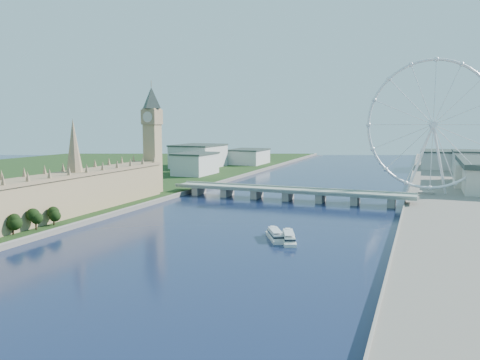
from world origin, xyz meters
The scene contains 8 objects.
ground centered at (0.00, 0.00, 0.00)m, with size 2000.00×2000.00×0.00m, color #192848.
parliament_range centered at (-128.00, 170.00, 18.48)m, with size 24.00×200.00×70.00m.
big_ben centered at (-128.00, 278.00, 66.57)m, with size 20.02×20.02×110.00m.
westminster_bridge centered at (0.00, 300.00, 6.63)m, with size 220.00×22.00×9.50m.
london_eye centered at (119.98, 355.08, 67.52)m, with size 113.60×39.12×124.30m.
city_skyline centered at (39.22, 560.08, 16.96)m, with size 505.00×280.00×32.00m.
tour_boat_near centered at (32.07, 157.54, 0.00)m, with size 7.42×29.08×6.42m, color silver, non-canonical shape.
tour_boat_far centered at (41.34, 154.35, 0.00)m, with size 7.51×29.40×6.49m, color silver, non-canonical shape.
Camera 1 is at (113.22, -106.62, 70.47)m, focal length 35.00 mm.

